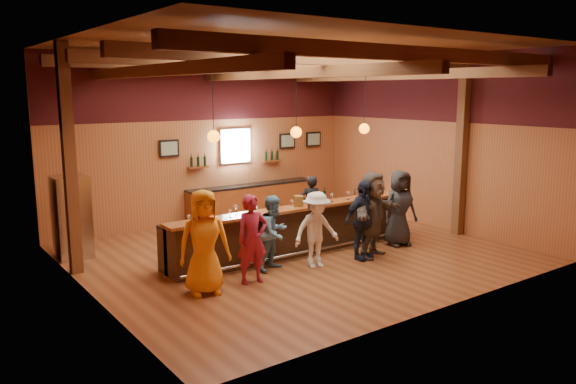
% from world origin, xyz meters
% --- Properties ---
extents(room, '(9.04, 9.00, 4.52)m').
position_xyz_m(room, '(0.00, 0.06, 3.21)').
color(room, brown).
rests_on(room, ground).
extents(bar_counter, '(6.30, 1.07, 1.11)m').
position_xyz_m(bar_counter, '(0.02, 0.15, 0.52)').
color(bar_counter, black).
rests_on(bar_counter, ground).
extents(back_bar_cabinet, '(4.00, 0.52, 0.95)m').
position_xyz_m(back_bar_cabinet, '(1.20, 3.72, 0.48)').
color(back_bar_cabinet, brown).
rests_on(back_bar_cabinet, ground).
extents(window, '(0.95, 0.09, 0.95)m').
position_xyz_m(window, '(0.80, 3.95, 2.05)').
color(window, silver).
rests_on(window, room).
extents(framed_pictures, '(5.35, 0.05, 0.45)m').
position_xyz_m(framed_pictures, '(1.67, 3.94, 2.10)').
color(framed_pictures, black).
rests_on(framed_pictures, room).
extents(wine_shelves, '(3.00, 0.18, 0.30)m').
position_xyz_m(wine_shelves, '(0.80, 3.88, 1.62)').
color(wine_shelves, brown).
rests_on(wine_shelves, room).
extents(pendant_lights, '(4.24, 0.24, 1.37)m').
position_xyz_m(pendant_lights, '(0.00, 0.00, 2.71)').
color(pendant_lights, black).
rests_on(pendant_lights, room).
extents(stainless_fridge, '(0.70, 0.70, 1.80)m').
position_xyz_m(stainless_fridge, '(-4.10, 2.60, 0.90)').
color(stainless_fridge, silver).
rests_on(stainless_fridge, ground).
extents(customer_orange, '(1.04, 0.80, 1.88)m').
position_xyz_m(customer_orange, '(-2.80, -1.04, 0.94)').
color(customer_orange, orange).
rests_on(customer_orange, ground).
extents(customer_redvest, '(0.66, 0.47, 1.69)m').
position_xyz_m(customer_redvest, '(-1.81, -1.07, 0.85)').
color(customer_redvest, maroon).
rests_on(customer_redvest, ground).
extents(customer_denim, '(0.89, 0.78, 1.53)m').
position_xyz_m(customer_denim, '(-1.03, -0.65, 0.76)').
color(customer_denim, '#5487A9').
rests_on(customer_denim, ground).
extents(customer_white, '(1.08, 0.71, 1.57)m').
position_xyz_m(customer_white, '(-0.25, -1.03, 0.79)').
color(customer_white, silver).
rests_on(customer_white, ground).
extents(customer_navy, '(1.03, 0.48, 1.72)m').
position_xyz_m(customer_navy, '(0.89, -1.18, 0.86)').
color(customer_navy, black).
rests_on(customer_navy, ground).
extents(customer_brown, '(1.83, 1.08, 1.88)m').
position_xyz_m(customer_brown, '(1.22, -1.15, 0.94)').
color(customer_brown, '#514840').
rests_on(customer_brown, ground).
extents(customer_dark, '(0.96, 0.72, 1.78)m').
position_xyz_m(customer_dark, '(2.37, -0.85, 0.89)').
color(customer_dark, black).
rests_on(customer_dark, ground).
extents(bartender, '(0.65, 0.54, 1.52)m').
position_xyz_m(bartender, '(1.25, 1.06, 0.76)').
color(bartender, black).
rests_on(bartender, ground).
extents(ice_bucket, '(0.21, 0.21, 0.23)m').
position_xyz_m(ice_bucket, '(-0.05, -0.16, 1.23)').
color(ice_bucket, brown).
rests_on(ice_bucket, bar_counter).
extents(bottle_a, '(0.07, 0.07, 0.32)m').
position_xyz_m(bottle_a, '(0.36, -0.09, 1.23)').
color(bottle_a, black).
rests_on(bottle_a, bar_counter).
extents(bottle_b, '(0.07, 0.07, 0.31)m').
position_xyz_m(bottle_b, '(0.79, -0.03, 1.23)').
color(bottle_b, black).
rests_on(bottle_b, bar_counter).
extents(glass_a, '(0.07, 0.07, 0.17)m').
position_xyz_m(glass_a, '(-2.68, -0.20, 1.23)').
color(glass_a, silver).
rests_on(glass_a, bar_counter).
extents(glass_b, '(0.07, 0.07, 0.17)m').
position_xyz_m(glass_b, '(-1.81, -0.25, 1.23)').
color(glass_b, silver).
rests_on(glass_b, bar_counter).
extents(glass_c, '(0.09, 0.09, 0.20)m').
position_xyz_m(glass_c, '(-1.58, -0.08, 1.25)').
color(glass_c, silver).
rests_on(glass_c, bar_counter).
extents(glass_d, '(0.08, 0.08, 0.18)m').
position_xyz_m(glass_d, '(-1.20, -0.27, 1.24)').
color(glass_d, silver).
rests_on(glass_d, bar_counter).
extents(glass_e, '(0.07, 0.07, 0.16)m').
position_xyz_m(glass_e, '(-0.21, -0.13, 1.23)').
color(glass_e, silver).
rests_on(glass_e, bar_counter).
extents(glass_f, '(0.09, 0.09, 0.20)m').
position_xyz_m(glass_f, '(0.85, -0.21, 1.25)').
color(glass_f, silver).
rests_on(glass_f, bar_counter).
extents(glass_g, '(0.09, 0.09, 0.20)m').
position_xyz_m(glass_g, '(1.34, -0.21, 1.25)').
color(glass_g, silver).
rests_on(glass_g, bar_counter).
extents(glass_h, '(0.07, 0.07, 0.16)m').
position_xyz_m(glass_h, '(2.19, -0.21, 1.23)').
color(glass_h, silver).
rests_on(glass_h, bar_counter).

